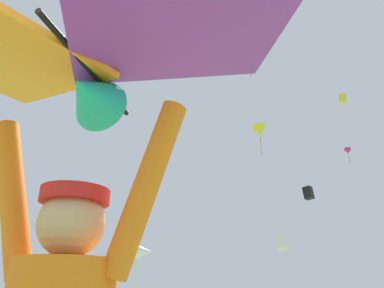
{
  "coord_description": "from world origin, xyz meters",
  "views": [
    {
      "loc": [
        0.62,
        -1.4,
        1.29
      ],
      "look_at": [
        0.04,
        2.65,
        3.03
      ],
      "focal_mm": 32.13,
      "sensor_mm": 36.0,
      "label": 1
    }
  ],
  "objects_px": {
    "distant_kite_yellow_low_left": "(343,99)",
    "distant_kite_black_mid_left": "(308,193)",
    "held_stunt_kite": "(84,53)",
    "marker_flag": "(142,261)",
    "distant_kite_magenta_high_left": "(348,151)",
    "distant_kite_white_overhead_distant": "(282,242)",
    "distant_kite_yellow_low_right": "(248,45)",
    "distant_kite_yellow_far_center": "(260,131)"
  },
  "relations": [
    {
      "from": "held_stunt_kite",
      "to": "distant_kite_magenta_high_left",
      "type": "bearing_deg",
      "value": 70.63
    },
    {
      "from": "marker_flag",
      "to": "held_stunt_kite",
      "type": "bearing_deg",
      "value": -77.12
    },
    {
      "from": "distant_kite_yellow_far_center",
      "to": "marker_flag",
      "type": "xyz_separation_m",
      "value": [
        -2.89,
        -9.75,
        -6.83
      ]
    },
    {
      "from": "distant_kite_white_overhead_distant",
      "to": "distant_kite_magenta_high_left",
      "type": "bearing_deg",
      "value": -10.39
    },
    {
      "from": "distant_kite_magenta_high_left",
      "to": "distant_kite_black_mid_left",
      "type": "xyz_separation_m",
      "value": [
        -4.12,
        1.57,
        -3.79
      ]
    },
    {
      "from": "distant_kite_white_overhead_distant",
      "to": "distant_kite_yellow_low_right",
      "type": "relative_size",
      "value": 0.69
    },
    {
      "from": "distant_kite_white_overhead_distant",
      "to": "marker_flag",
      "type": "height_order",
      "value": "distant_kite_white_overhead_distant"
    },
    {
      "from": "distant_kite_magenta_high_left",
      "to": "distant_kite_white_overhead_distant",
      "type": "bearing_deg",
      "value": 169.61
    },
    {
      "from": "held_stunt_kite",
      "to": "marker_flag",
      "type": "relative_size",
      "value": 0.95
    },
    {
      "from": "distant_kite_yellow_low_right",
      "to": "distant_kite_black_mid_left",
      "type": "height_order",
      "value": "distant_kite_yellow_low_right"
    },
    {
      "from": "distant_kite_white_overhead_distant",
      "to": "distant_kite_magenta_high_left",
      "type": "xyz_separation_m",
      "value": [
        7.3,
        -1.34,
        8.69
      ]
    },
    {
      "from": "distant_kite_yellow_far_center",
      "to": "distant_kite_magenta_high_left",
      "type": "relative_size",
      "value": 1.0
    },
    {
      "from": "held_stunt_kite",
      "to": "distant_kite_white_overhead_distant",
      "type": "bearing_deg",
      "value": 82.76
    },
    {
      "from": "distant_kite_yellow_low_right",
      "to": "distant_kite_magenta_high_left",
      "type": "relative_size",
      "value": 1.38
    },
    {
      "from": "distant_kite_white_overhead_distant",
      "to": "distant_kite_yellow_low_left",
      "type": "height_order",
      "value": "distant_kite_yellow_low_left"
    },
    {
      "from": "distant_kite_white_overhead_distant",
      "to": "distant_kite_yellow_low_left",
      "type": "relative_size",
      "value": 1.73
    },
    {
      "from": "distant_kite_white_overhead_distant",
      "to": "distant_kite_black_mid_left",
      "type": "relative_size",
      "value": 1.18
    },
    {
      "from": "distant_kite_white_overhead_distant",
      "to": "distant_kite_magenta_high_left",
      "type": "distance_m",
      "value": 11.43
    },
    {
      "from": "distant_kite_magenta_high_left",
      "to": "distant_kite_black_mid_left",
      "type": "relative_size",
      "value": 1.23
    },
    {
      "from": "distant_kite_yellow_far_center",
      "to": "distant_kite_black_mid_left",
      "type": "relative_size",
      "value": 1.23
    },
    {
      "from": "distant_kite_black_mid_left",
      "to": "marker_flag",
      "type": "xyz_separation_m",
      "value": [
        -8.73,
        -29.81,
        -8.72
      ]
    },
    {
      "from": "distant_kite_magenta_high_left",
      "to": "marker_flag",
      "type": "xyz_separation_m",
      "value": [
        -12.84,
        -28.24,
        -12.51
      ]
    },
    {
      "from": "held_stunt_kite",
      "to": "distant_kite_black_mid_left",
      "type": "relative_size",
      "value": 1.42
    },
    {
      "from": "held_stunt_kite",
      "to": "distant_kite_magenta_high_left",
      "type": "xyz_separation_m",
      "value": [
        11.69,
        33.26,
        12.1
      ]
    },
    {
      "from": "distant_kite_black_mid_left",
      "to": "marker_flag",
      "type": "height_order",
      "value": "distant_kite_black_mid_left"
    },
    {
      "from": "held_stunt_kite",
      "to": "marker_flag",
      "type": "height_order",
      "value": "held_stunt_kite"
    },
    {
      "from": "distant_kite_yellow_low_right",
      "to": "distant_kite_yellow_low_left",
      "type": "relative_size",
      "value": 2.5
    },
    {
      "from": "distant_kite_yellow_low_left",
      "to": "distant_kite_yellow_low_right",
      "type": "bearing_deg",
      "value": -119.81
    },
    {
      "from": "distant_kite_yellow_low_right",
      "to": "distant_kite_black_mid_left",
      "type": "bearing_deg",
      "value": 74.71
    },
    {
      "from": "distant_kite_yellow_low_right",
      "to": "marker_flag",
      "type": "bearing_deg",
      "value": -109.54
    },
    {
      "from": "held_stunt_kite",
      "to": "distant_kite_yellow_low_left",
      "type": "xyz_separation_m",
      "value": [
        10.36,
        27.8,
        15.19
      ]
    },
    {
      "from": "distant_kite_black_mid_left",
      "to": "distant_kite_yellow_low_right",
      "type": "bearing_deg",
      "value": -105.29
    },
    {
      "from": "held_stunt_kite",
      "to": "marker_flag",
      "type": "bearing_deg",
      "value": 102.88
    },
    {
      "from": "held_stunt_kite",
      "to": "distant_kite_magenta_high_left",
      "type": "relative_size",
      "value": 1.15
    },
    {
      "from": "distant_kite_yellow_low_right",
      "to": "distant_kite_yellow_low_left",
      "type": "distance_m",
      "value": 18.92
    },
    {
      "from": "distant_kite_yellow_low_left",
      "to": "distant_kite_magenta_high_left",
      "type": "bearing_deg",
      "value": 76.28
    },
    {
      "from": "distant_kite_yellow_far_center",
      "to": "distant_kite_white_overhead_distant",
      "type": "bearing_deg",
      "value": 82.38
    },
    {
      "from": "distant_kite_yellow_low_right",
      "to": "distant_kite_yellow_far_center",
      "type": "xyz_separation_m",
      "value": [
        0.37,
        2.65,
        -3.24
      ]
    },
    {
      "from": "distant_kite_yellow_low_left",
      "to": "distant_kite_black_mid_left",
      "type": "height_order",
      "value": "distant_kite_yellow_low_left"
    },
    {
      "from": "distant_kite_yellow_low_left",
      "to": "distant_kite_black_mid_left",
      "type": "distance_m",
      "value": 10.22
    },
    {
      "from": "distant_kite_magenta_high_left",
      "to": "marker_flag",
      "type": "relative_size",
      "value": 0.82
    },
    {
      "from": "distant_kite_yellow_far_center",
      "to": "distant_kite_yellow_low_left",
      "type": "height_order",
      "value": "distant_kite_yellow_low_left"
    }
  ]
}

